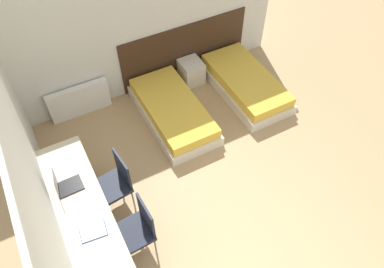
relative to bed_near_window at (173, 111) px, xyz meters
The scene contains 12 objects.
wall_back 1.55m from the bed_near_window, 95.46° to the left, with size 5.31×0.05×2.70m.
wall_left 2.78m from the bed_near_window, 154.44° to the right, with size 0.05×5.16×2.70m.
headboard_panel 1.28m from the bed_near_window, 52.63° to the left, with size 2.53×0.03×1.08m.
bed_near_window is the anchor object (origin of this frame).
bed_near_door 1.49m from the bed_near_window, ahead, with size 0.94×1.89×0.37m.
nightstand 1.04m from the bed_near_window, 44.30° to the left, with size 0.40×0.43×0.44m.
radiator 1.63m from the bed_near_window, 146.69° to the left, with size 1.06×0.12×0.58m.
desk 2.50m from the bed_near_window, 142.12° to the right, with size 0.62×2.45×0.76m.
chair_near_laptop 1.84m from the bed_near_window, 141.82° to the right, with size 0.51×0.51×0.96m.
chair_near_notebook 2.39m from the bed_near_window, 126.84° to the right, with size 0.48×0.48×0.96m.
laptop 2.39m from the bed_near_window, 152.12° to the right, with size 0.33×0.25×0.34m.
open_notebook 2.70m from the bed_near_window, 136.64° to the right, with size 0.33×0.25×0.02m.
Camera 1 is at (-1.71, -0.91, 4.89)m, focal length 35.00 mm.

